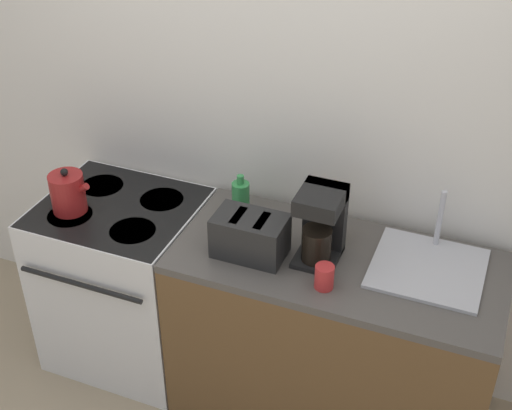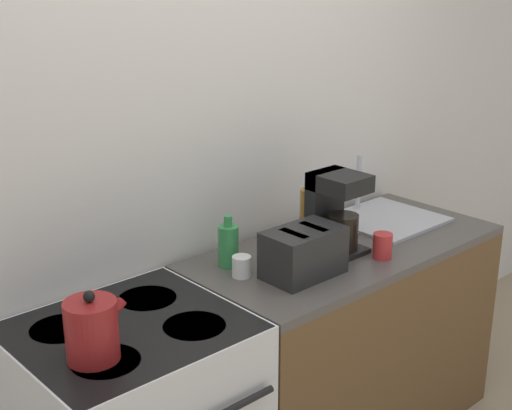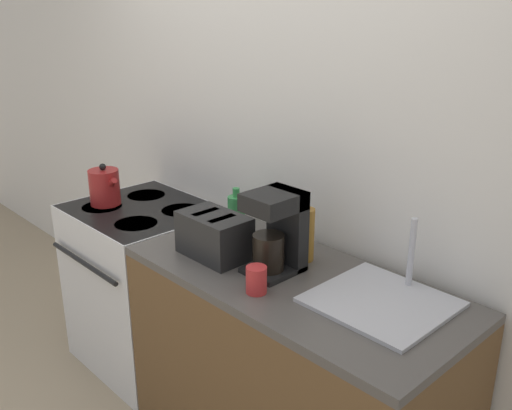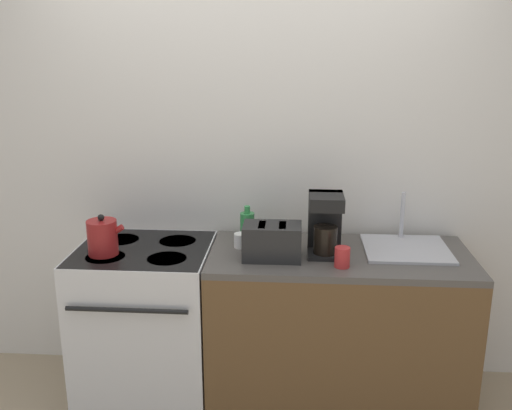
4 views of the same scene
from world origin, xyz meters
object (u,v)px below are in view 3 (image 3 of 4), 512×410
(cup_red, at_px, (256,280))
(kettle, at_px, (105,187))
(bottle_green, at_px, (236,213))
(coffee_maker, at_px, (278,230))
(cup_white, at_px, (215,226))
(bottle_amber, at_px, (305,233))
(stove, at_px, (147,284))
(toaster, at_px, (214,235))

(cup_red, bearing_deg, kettle, 175.98)
(kettle, height_order, cup_red, kettle)
(kettle, relative_size, bottle_green, 1.08)
(coffee_maker, xyz_separation_m, cup_white, (-0.46, 0.05, -0.13))
(bottle_amber, distance_m, cup_white, 0.48)
(stove, bearing_deg, coffee_maker, 0.11)
(stove, xyz_separation_m, coffee_maker, (0.99, 0.00, 0.61))
(bottle_green, height_order, bottle_amber, bottle_amber)
(coffee_maker, bearing_deg, bottle_green, 159.33)
(kettle, height_order, bottle_amber, bottle_amber)
(coffee_maker, distance_m, bottle_amber, 0.16)
(toaster, bearing_deg, cup_red, -14.81)
(stove, bearing_deg, toaster, -7.56)
(cup_white, bearing_deg, kettle, -167.87)
(toaster, height_order, bottle_amber, bottle_amber)
(kettle, distance_m, toaster, 0.90)
(coffee_maker, relative_size, bottle_green, 1.60)
(stove, height_order, bottle_green, bottle_green)
(kettle, bearing_deg, stove, 28.91)
(coffee_maker, bearing_deg, bottle_amber, 86.40)
(kettle, xyz_separation_m, toaster, (0.90, 0.01, -0.00))
(kettle, distance_m, cup_red, 1.26)
(bottle_green, xyz_separation_m, cup_red, (0.51, -0.35, -0.03))
(stove, relative_size, kettle, 4.07)
(stove, xyz_separation_m, cup_white, (0.54, 0.05, 0.48))
(cup_white, bearing_deg, cup_red, -24.33)
(toaster, height_order, cup_white, toaster)
(toaster, height_order, coffee_maker, coffee_maker)
(stove, distance_m, bottle_green, 0.79)
(bottle_green, distance_m, cup_red, 0.62)
(cup_white, bearing_deg, bottle_green, 75.97)
(bottle_green, relative_size, cup_white, 2.56)
(cup_white, distance_m, cup_red, 0.59)
(cup_white, xyz_separation_m, cup_red, (0.54, -0.24, 0.01))
(coffee_maker, height_order, bottle_green, coffee_maker)
(cup_red, bearing_deg, stove, 169.99)
(coffee_maker, xyz_separation_m, bottle_green, (-0.43, 0.16, -0.09))
(cup_red, bearing_deg, cup_white, 155.67)
(toaster, bearing_deg, bottle_amber, 40.71)
(kettle, height_order, bottle_green, kettle)
(toaster, relative_size, bottle_amber, 1.08)
(coffee_maker, bearing_deg, kettle, -174.99)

